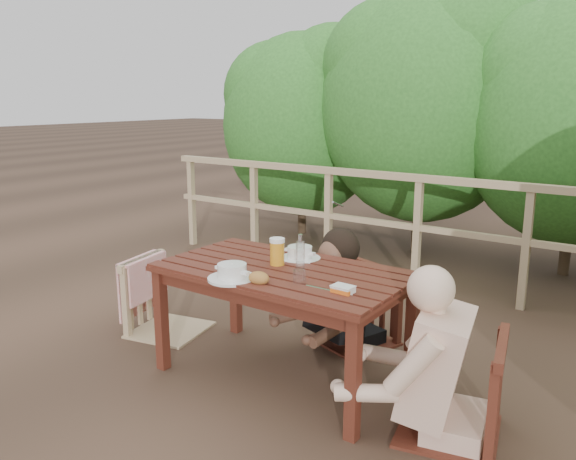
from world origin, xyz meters
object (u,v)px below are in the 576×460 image
Objects in this scene: chair_far at (356,274)px; tumbler at (299,278)px; soup_near at (232,272)px; beer_glass at (277,253)px; diner_right at (463,301)px; bottle at (300,253)px; woman at (358,254)px; table at (283,324)px; bread_roll at (259,278)px; chair_right at (454,340)px; chair_left at (167,265)px; butter_tub at (343,290)px; soup_far at (300,253)px.

tumbler is at bearing -63.25° from chair_far.
soup_near is 0.35m from beer_glass.
tumbler is at bearing -34.68° from beer_glass.
diner_right is 0.98m from bottle.
woman is at bearing 74.21° from beer_glass.
table is 1.13m from diner_right.
beer_glass is at bearing 80.81° from soup_near.
beer_glass is (-0.12, 0.33, 0.05)m from bread_roll.
chair_left is at bearing -104.38° from chair_right.
chair_left is at bearing 169.15° from tumbler.
table is 0.77m from woman.
soup_near is (-0.24, -1.01, 0.09)m from woman.
bottle is at bearing 155.47° from butter_tub.
chair_right is 1.05m from bread_roll.
bread_roll is at bearing 92.91° from diner_right.
beer_glass is (-0.03, -0.20, 0.04)m from soup_far.
table is 0.71m from chair_far.
woman reaches higher than table.
chair_left is 1.18m from bread_roll.
table is 11.76× the size of bread_roll.
soup_far is at bearing 100.63° from table.
soup_near is at bearing -122.39° from bottle.
table is 0.50m from soup_near.
chair_right is 0.99m from bottle.
soup_far is (1.02, 0.16, 0.21)m from chair_left.
bread_roll is 0.35m from beer_glass.
diner_right reaches higher than tumbler.
soup_far is (0.08, 0.55, -0.00)m from soup_near.
chair_left reaches higher than bread_roll.
diner_right is 11.59× the size of bread_roll.
soup_near reaches higher than bread_roll.
woman is at bearing -74.20° from chair_left.
chair_far reaches higher than soup_far.
butter_tub is (0.54, -0.41, -0.02)m from soup_far.
beer_glass is at bearing 109.47° from bread_roll.
chair_right is 0.21m from diner_right.
soup_near is at bearing -158.58° from tumbler.
diner_right is (0.95, -0.70, 0.22)m from chair_far.
chair_far is 5.60× the size of beer_glass.
bread_roll is at bearing -146.98° from tumbler.
chair_left reaches higher than chair_far.
beer_glass is (-1.11, 0.06, 0.25)m from chair_right.
soup_near is (-0.13, -0.31, 0.38)m from table.
chair_left is 8.17× the size of bread_roll.
chair_right is at bearing -3.72° from bottle.
chair_left is 12.01× the size of tumbler.
butter_tub is (0.38, -0.85, 0.20)m from chair_far.
chair_far is 4.42× the size of bottle.
table is at bearing -79.37° from soup_far.
diner_right is 1.06m from bread_roll.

